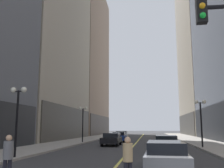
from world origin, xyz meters
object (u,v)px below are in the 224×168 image
object	(u,v)px
car_blue	(119,136)
pedestrian_in_tan_trench	(128,157)
car_green	(166,144)
street_lamp_left_far	(83,116)
car_grey	(166,155)
street_lamp_right_mid	(201,113)
street_lamp_left_near	(18,106)
car_silver	(122,135)
pedestrian_in_grey_suit	(8,155)
car_black	(112,139)

from	to	relation	value
car_blue	pedestrian_in_tan_trench	xyz separation A→B (m)	(3.25, -25.44, 0.21)
car_green	street_lamp_left_far	distance (m)	14.59
car_grey	street_lamp_right_mid	size ratio (longest dim) A/B	1.09
street_lamp_left_near	street_lamp_right_mid	xyz separation A→B (m)	(12.80, 9.72, 0.00)
car_silver	street_lamp_left_near	xyz separation A→B (m)	(-3.52, -27.84, 2.54)
car_grey	car_blue	xyz separation A→B (m)	(-4.69, 22.64, -0.00)
street_lamp_left_near	pedestrian_in_grey_suit	bearing A→B (deg)	-63.42
pedestrian_in_grey_suit	street_lamp_left_near	xyz separation A→B (m)	(-3.09, 6.18, 2.29)
pedestrian_in_tan_trench	pedestrian_in_grey_suit	distance (m)	4.26
pedestrian_in_tan_trench	street_lamp_left_near	bearing A→B (deg)	140.74
pedestrian_in_tan_trench	pedestrian_in_grey_suit	world-z (taller)	pedestrian_in_grey_suit
pedestrian_in_grey_suit	car_black	bearing A→B (deg)	87.02
car_grey	street_lamp_left_near	bearing A→B (deg)	159.96
street_lamp_left_near	pedestrian_in_tan_trench	bearing A→B (deg)	-39.26
pedestrian_in_grey_suit	street_lamp_left_far	size ratio (longest dim) A/B	0.37
car_black	pedestrian_in_tan_trench	bearing A→B (deg)	-80.06
car_blue	street_lamp_right_mid	world-z (taller)	street_lamp_right_mid
car_blue	pedestrian_in_grey_suit	xyz separation A→B (m)	(-1.00, -25.62, 0.25)
pedestrian_in_tan_trench	street_lamp_left_far	bearing A→B (deg)	108.45
street_lamp_left_far	pedestrian_in_grey_suit	bearing A→B (deg)	-82.07
car_silver	street_lamp_left_near	size ratio (longest dim) A/B	1.01
car_blue	pedestrian_in_grey_suit	world-z (taller)	pedestrian_in_grey_suit
car_black	car_silver	xyz separation A→B (m)	(-0.55, 15.18, 0.00)
car_green	car_black	world-z (taller)	same
pedestrian_in_grey_suit	street_lamp_right_mid	size ratio (longest dim) A/B	0.37
car_grey	pedestrian_in_tan_trench	distance (m)	3.15
car_green	car_black	bearing A→B (deg)	124.68
pedestrian_in_grey_suit	street_lamp_left_far	distance (m)	22.52
car_green	car_blue	xyz separation A→B (m)	(-5.23, 14.35, 0.00)
car_blue	pedestrian_in_tan_trench	world-z (taller)	pedestrian_in_tan_trench
car_grey	pedestrian_in_tan_trench	size ratio (longest dim) A/B	3.01
street_lamp_left_far	car_silver	bearing A→B (deg)	73.43
car_black	street_lamp_right_mid	xyz separation A→B (m)	(8.73, -2.95, 2.54)
pedestrian_in_tan_trench	car_silver	bearing A→B (deg)	96.45
pedestrian_in_tan_trench	pedestrian_in_grey_suit	bearing A→B (deg)	-177.62
car_grey	car_blue	distance (m)	23.12
pedestrian_in_grey_suit	street_lamp_right_mid	bearing A→B (deg)	58.59
pedestrian_in_tan_trench	street_lamp_left_near	distance (m)	9.77
street_lamp_right_mid	car_silver	bearing A→B (deg)	117.11
car_silver	street_lamp_left_far	size ratio (longest dim) A/B	1.01
car_black	pedestrian_in_tan_trench	xyz separation A→B (m)	(3.27, -18.67, 0.21)
car_grey	car_green	distance (m)	8.30
pedestrian_in_tan_trench	street_lamp_left_near	xyz separation A→B (m)	(-7.35, 6.00, 2.33)
car_grey	car_black	world-z (taller)	same
pedestrian_in_grey_suit	street_lamp_left_near	bearing A→B (deg)	116.58
car_grey	pedestrian_in_grey_suit	size ratio (longest dim) A/B	2.92
car_grey	pedestrian_in_tan_trench	bearing A→B (deg)	-117.13
car_green	pedestrian_in_tan_trench	distance (m)	11.26
car_black	pedestrian_in_grey_suit	xyz separation A→B (m)	(-0.98, -18.85, 0.25)
street_lamp_right_mid	car_blue	bearing A→B (deg)	131.85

